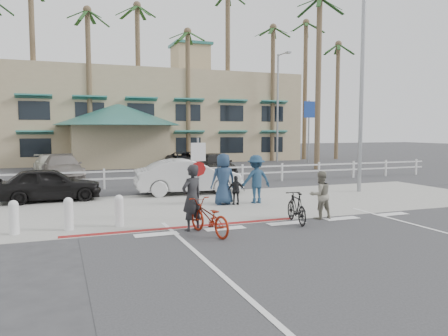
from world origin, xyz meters
name	(u,v)px	position (x,y,z in m)	size (l,w,h in m)	color
ground	(296,228)	(0.00, 0.00, 0.00)	(140.00, 140.00, 0.00)	#333335
bike_path	(338,245)	(0.00, -2.00, 0.00)	(12.00, 16.00, 0.01)	#333335
sidewalk_plaza	(237,203)	(0.00, 4.50, 0.01)	(22.00, 7.00, 0.01)	gray
cross_street	(205,190)	(0.00, 8.50, 0.00)	(40.00, 5.00, 0.01)	#333335
parking_lot	(160,172)	(0.00, 18.00, 0.00)	(50.00, 16.00, 0.01)	#333335
curb_red	(186,227)	(-3.00, 1.20, 0.01)	(7.00, 0.25, 0.02)	maroon
rail_fence	(202,175)	(0.50, 10.50, 0.50)	(29.40, 0.16, 1.00)	silver
building	(150,101)	(2.00, 31.00, 5.65)	(28.00, 16.00, 11.30)	tan
sign_post	(198,174)	(-2.30, 2.20, 1.45)	(0.50, 0.10, 2.90)	gray
bollard_0	(119,211)	(-4.80, 2.00, 0.47)	(0.26, 0.26, 0.95)	silver
bollard_1	(69,214)	(-6.20, 2.00, 0.47)	(0.26, 0.26, 0.95)	silver
bollard_2	(14,218)	(-7.60, 2.00, 0.47)	(0.26, 0.26, 0.95)	silver
streetlight_0	(362,93)	(6.50, 5.50, 4.50)	(0.60, 2.00, 9.00)	gray
streetlight_1	(278,108)	(12.00, 24.00, 4.75)	(0.60, 2.00, 9.50)	gray
info_sign	(309,130)	(14.00, 22.00, 2.80)	(1.20, 0.16, 5.60)	navy
palm_2	(33,62)	(-8.00, 26.00, 8.00)	(4.00, 4.00, 16.00)	#183B16
palm_3	(89,76)	(-4.00, 25.00, 7.00)	(4.00, 4.00, 14.00)	#183B16
palm_4	(138,74)	(0.00, 26.00, 7.50)	(4.00, 4.00, 15.00)	#183B16
palm_5	(188,86)	(4.00, 25.00, 6.50)	(4.00, 4.00, 13.00)	#183B16
palm_6	(228,66)	(8.00, 26.00, 8.50)	(4.00, 4.00, 17.00)	#183B16
palm_7	(273,84)	(12.00, 25.00, 7.00)	(4.00, 4.00, 14.00)	#183B16
palm_8	(305,81)	(16.00, 26.00, 7.50)	(4.00, 4.00, 15.00)	#183B16
palm_9	(337,92)	(19.00, 25.00, 6.50)	(4.00, 4.00, 13.00)	#183B16
palm_11	(318,71)	(11.00, 16.00, 7.00)	(4.00, 4.00, 14.00)	#183B16
bike_red	(209,217)	(-2.67, 0.11, 0.48)	(0.64, 1.84, 0.97)	maroon
rider_red	(192,198)	(-2.94, 0.76, 0.94)	(0.69, 0.45, 1.88)	black
bike_black	(296,208)	(0.32, 0.57, 0.48)	(0.45, 1.61, 0.97)	black
rider_black	(320,195)	(1.36, 0.87, 0.77)	(0.75, 0.58, 1.54)	gray
pedestrian_a	(256,179)	(0.72, 4.33, 0.94)	(1.21, 0.70, 1.87)	navy
pedestrian_child	(236,190)	(-0.16, 4.22, 0.56)	(0.65, 0.27, 1.11)	black
pedestrian_b	(223,179)	(-0.59, 4.46, 0.98)	(0.96, 0.62, 1.96)	#1F334F
car_white_sedan	(188,176)	(-1.03, 7.70, 0.77)	(1.64, 4.70, 1.55)	#BDBDBD
car_red_compact	(49,184)	(-6.80, 7.71, 0.68)	(1.60, 3.98, 1.36)	black
lot_car_1	(62,168)	(-6.22, 15.28, 0.72)	(2.02, 4.96, 1.44)	slate
lot_car_2	(216,164)	(2.59, 14.16, 0.75)	(1.77, 4.40, 1.50)	black
lot_car_4	(51,165)	(-6.90, 18.74, 0.63)	(1.76, 4.33, 1.26)	beige
lot_car_5	(185,161)	(2.10, 19.33, 0.64)	(2.11, 4.58, 1.27)	#232327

